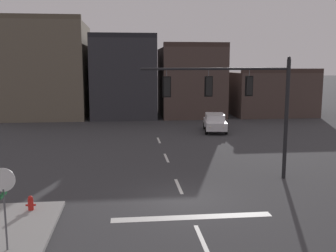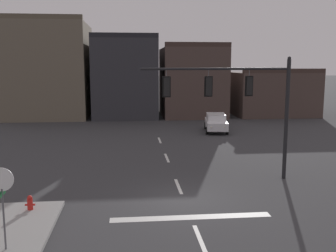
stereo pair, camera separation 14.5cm
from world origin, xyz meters
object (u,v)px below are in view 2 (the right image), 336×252
object	(u,v)px
car_lot_nearside	(216,122)
fire_hydrant	(30,205)
stop_sign	(2,189)
signal_mast_near_side	(240,96)

from	to	relation	value
car_lot_nearside	fire_hydrant	world-z (taller)	car_lot_nearside
stop_sign	car_lot_nearside	xyz separation A→B (m)	(11.76, 22.01, -1.29)
stop_sign	car_lot_nearside	distance (m)	24.99
signal_mast_near_side	fire_hydrant	size ratio (longest dim) A/B	10.23
signal_mast_near_side	stop_sign	distance (m)	12.09
car_lot_nearside	fire_hydrant	distance (m)	22.02
signal_mast_near_side	fire_hydrant	world-z (taller)	signal_mast_near_side
signal_mast_near_side	fire_hydrant	distance (m)	11.07
stop_sign	fire_hydrant	size ratio (longest dim) A/B	3.77
signal_mast_near_side	stop_sign	bearing A→B (deg)	-143.78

